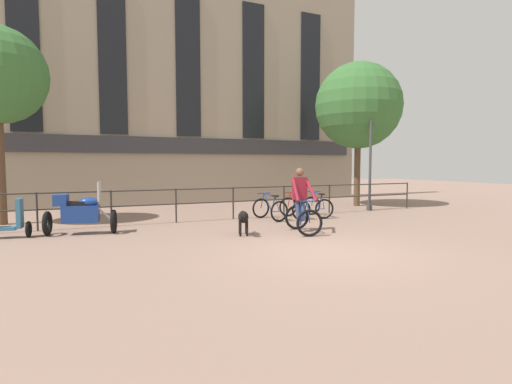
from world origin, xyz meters
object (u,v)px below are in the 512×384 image
at_px(dog, 243,218).
at_px(parked_motorcycle, 80,213).
at_px(parked_bicycle_mid_right, 318,206).
at_px(parked_bicycle_near_lamp, 270,209).
at_px(street_lamp, 371,142).
at_px(parked_bicycle_mid_left, 295,208).
at_px(cyclist_with_bike, 301,203).

distance_m(dog, parked_motorcycle, 4.20).
xyz_separation_m(dog, parked_bicycle_mid_right, (3.66, 2.22, -0.10)).
relative_size(parked_bicycle_near_lamp, street_lamp, 0.25).
bearing_deg(parked_motorcycle, dog, -105.74).
relative_size(parked_motorcycle, parked_bicycle_mid_left, 1.54).
bearing_deg(parked_motorcycle, parked_bicycle_mid_left, -76.03).
bearing_deg(dog, cyclist_with_bike, 13.59).
bearing_deg(parked_motorcycle, parked_bicycle_mid_right, -76.39).
bearing_deg(parked_bicycle_mid_left, dog, 44.26).
bearing_deg(parked_motorcycle, cyclist_with_bike, -99.77).
relative_size(cyclist_with_bike, dog, 1.91).
bearing_deg(street_lamp, parked_bicycle_near_lamp, -170.20).
relative_size(parked_bicycle_near_lamp, parked_bicycle_mid_left, 1.02).
distance_m(dog, parked_bicycle_near_lamp, 2.89).
height_order(parked_bicycle_mid_left, street_lamp, street_lamp).
distance_m(dog, street_lamp, 7.56).
bearing_deg(parked_bicycle_near_lamp, parked_bicycle_mid_right, 171.93).
distance_m(cyclist_with_bike, street_lamp, 6.19).
bearing_deg(parked_bicycle_mid_left, cyclist_with_bike, 69.40).
height_order(cyclist_with_bike, parked_motorcycle, cyclist_with_bike).
bearing_deg(dog, parked_bicycle_mid_left, 57.62).
height_order(parked_motorcycle, parked_bicycle_mid_right, parked_motorcycle).
height_order(cyclist_with_bike, street_lamp, street_lamp).
xyz_separation_m(dog, parked_motorcycle, (-3.75, 1.89, 0.11)).
height_order(cyclist_with_bike, parked_bicycle_mid_left, cyclist_with_bike).
height_order(parked_motorcycle, parked_bicycle_mid_left, parked_motorcycle).
distance_m(parked_motorcycle, street_lamp, 10.58).
bearing_deg(parked_bicycle_mid_right, dog, 40.61).
distance_m(parked_bicycle_mid_right, street_lamp, 3.79).
relative_size(dog, parked_bicycle_mid_right, 0.74).
relative_size(cyclist_with_bike, parked_bicycle_mid_right, 1.41).
relative_size(parked_motorcycle, street_lamp, 0.38).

